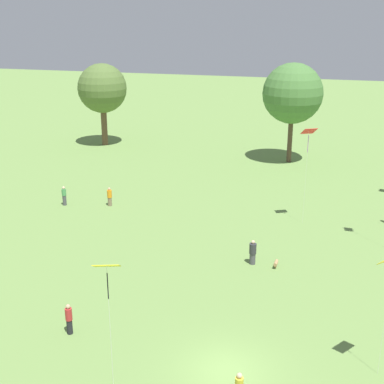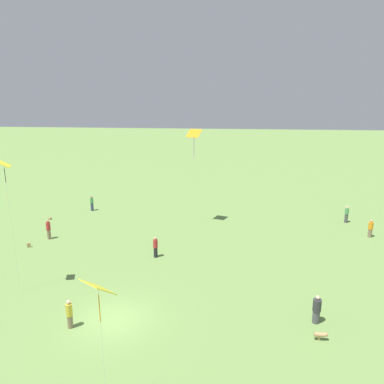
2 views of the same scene
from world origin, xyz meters
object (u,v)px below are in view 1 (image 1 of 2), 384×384
Objects in this scene: kite_3 at (309,134)px; person_6 at (64,196)px; kite_2 at (107,275)px; dog_0 at (276,263)px; person_5 at (253,252)px; person_7 at (110,197)px; person_1 at (69,319)px.

person_6 is at bearing 21.22° from kite_3.
kite_2 is 20.64m from dog_0.
person_5 is 10.99m from kite_3.
dog_0 is at bearing 119.83° from person_7.
person_6 is (-10.16, 17.72, -0.01)m from person_1.
kite_3 is (2.59, 8.46, 6.52)m from person_5.
person_5 is at bearing 175.44° from person_1.
dog_0 is (3.14, 18.76, -8.02)m from kite_2.
person_1 is 1.01× the size of person_6.
person_6 is 20.77m from dog_0.
person_7 is at bearing -130.41° from person_1.
kite_2 reaches higher than person_1.
person_6 is 1.04× the size of person_7.
kite_3 is at bearing 148.73° from person_7.
kite_3 is at bearing -177.18° from person_1.
person_5 is at bearing 89.62° from kite_3.
person_7 is 2.31× the size of dog_0.
person_7 is 0.19× the size of kite_2.
person_5 is 16.12m from person_7.
kite_2 is 12.24× the size of dog_0.
person_5 is 19.23m from person_6.
kite_2 is (16.44, -25.65, 7.48)m from person_6.
kite_2 reaches higher than person_6.
kite_3 is 11.11m from dog_0.
person_1 is at bearing 152.25° from person_6.
person_6 is at bearing -135.98° from person_5.
kite_3 is 10.82× the size of dog_0.
person_1 reaches higher than person_5.
person_1 is 12.57m from kite_2.
person_1 is at bearing -129.32° from dog_0.
person_1 is 1.04× the size of person_7.
person_6 is 4.01m from person_7.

